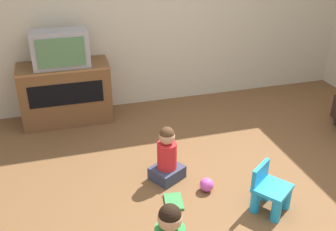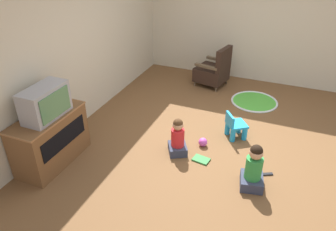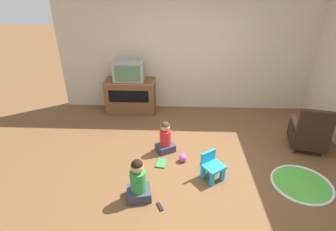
# 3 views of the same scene
# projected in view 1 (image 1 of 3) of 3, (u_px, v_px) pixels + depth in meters

# --- Properties ---
(ground_plane) EXTENTS (30.00, 30.00, 0.00)m
(ground_plane) POSITION_uv_depth(u_px,v_px,m) (237.00, 198.00, 3.68)
(ground_plane) COLOR brown
(wall_back) EXTENTS (5.71, 0.12, 2.75)m
(wall_back) POSITION_uv_depth(u_px,v_px,m) (156.00, 1.00, 5.05)
(wall_back) COLOR beige
(wall_back) RESTS_ON ground_plane
(tv_cabinet) EXTENTS (1.11, 0.51, 0.75)m
(tv_cabinet) POSITION_uv_depth(u_px,v_px,m) (66.00, 92.00, 4.91)
(tv_cabinet) COLOR brown
(tv_cabinet) RESTS_ON ground_plane
(television) EXTENTS (0.66, 0.33, 0.43)m
(television) POSITION_uv_depth(u_px,v_px,m) (60.00, 49.00, 4.61)
(television) COLOR #939399
(television) RESTS_ON tv_cabinet
(yellow_kid_chair) EXTENTS (0.41, 0.40, 0.42)m
(yellow_kid_chair) POSITION_uv_depth(u_px,v_px,m) (270.00, 192.00, 3.47)
(yellow_kid_chair) COLOR #1E99DB
(yellow_kid_chair) RESTS_ON ground_plane
(child_watching_center) EXTENTS (0.38, 0.37, 0.58)m
(child_watching_center) POSITION_uv_depth(u_px,v_px,m) (167.00, 157.00, 3.85)
(child_watching_center) COLOR #33384C
(child_watching_center) RESTS_ON ground_plane
(toy_ball) EXTENTS (0.14, 0.14, 0.14)m
(toy_ball) POSITION_uv_depth(u_px,v_px,m) (207.00, 185.00, 3.75)
(toy_ball) COLOR #CC4CB2
(toy_ball) RESTS_ON ground_plane
(book) EXTENTS (0.20, 0.26, 0.02)m
(book) POSITION_uv_depth(u_px,v_px,m) (174.00, 202.00, 3.61)
(book) COLOR #337F3D
(book) RESTS_ON ground_plane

